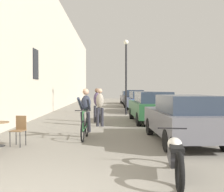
{
  "coord_description": "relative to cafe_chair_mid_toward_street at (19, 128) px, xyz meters",
  "views": [
    {
      "loc": [
        0.91,
        -3.94,
        1.71
      ],
      "look_at": [
        1.16,
        12.04,
        1.28
      ],
      "focal_mm": 44.05,
      "sensor_mm": 36.0,
      "label": 1
    }
  ],
  "objects": [
    {
      "name": "building_facade_left",
      "position": [
        -1.71,
        9.71,
        4.05
      ],
      "size": [
        0.54,
        68.0,
        9.14
      ],
      "color": "#B7AD99",
      "rests_on": "ground_plane"
    },
    {
      "name": "cafe_chair_mid_toward_street",
      "position": [
        0.0,
        0.0,
        0.0
      ],
      "size": [
        0.46,
        0.46,
        0.89
      ],
      "color": "black",
      "rests_on": "ground_plane"
    },
    {
      "name": "cyclist_on_bicycle",
      "position": [
        1.88,
        1.2,
        0.29
      ],
      "size": [
        0.52,
        1.76,
        1.74
      ],
      "color": "black",
      "rests_on": "ground_plane"
    },
    {
      "name": "pedestrian_near",
      "position": [
        2.29,
        4.17,
        0.45
      ],
      "size": [
        0.36,
        0.27,
        1.71
      ],
      "color": "#26262D",
      "rests_on": "ground_plane"
    },
    {
      "name": "pedestrian_mid",
      "position": [
        2.11,
        5.63,
        0.46
      ],
      "size": [
        0.35,
        0.25,
        1.73
      ],
      "color": "#26262D",
      "rests_on": "ground_plane"
    },
    {
      "name": "street_lamp",
      "position": [
        3.85,
        9.75,
        2.59
      ],
      "size": [
        0.32,
        0.32,
        4.9
      ],
      "color": "black",
      "rests_on": "ground_plane"
    },
    {
      "name": "parked_car_nearest",
      "position": [
        5.04,
        0.4,
        0.26
      ],
      "size": [
        1.88,
        4.27,
        1.51
      ],
      "color": "#595960",
      "rests_on": "ground_plane"
    },
    {
      "name": "parked_car_second",
      "position": [
        4.86,
        5.62,
        0.29
      ],
      "size": [
        1.94,
        4.42,
        1.56
      ],
      "color": "#23512D",
      "rests_on": "ground_plane"
    },
    {
      "name": "parked_car_third",
      "position": [
        5.05,
        11.87,
        0.27
      ],
      "size": [
        1.91,
        4.32,
        1.52
      ],
      "color": "#384C84",
      "rests_on": "ground_plane"
    },
    {
      "name": "parked_car_fourth",
      "position": [
        5.08,
        17.27,
        0.3
      ],
      "size": [
        2.0,
        4.51,
        1.58
      ],
      "color": "black",
      "rests_on": "ground_plane"
    },
    {
      "name": "parked_car_fifth",
      "position": [
        5.02,
        22.76,
        0.23
      ],
      "size": [
        1.78,
        4.09,
        1.44
      ],
      "color": "#595960",
      "rests_on": "ground_plane"
    },
    {
      "name": "parked_motorcycle",
      "position": [
        3.95,
        -2.98,
        -0.11
      ],
      "size": [
        0.62,
        2.14,
        0.92
      ],
      "color": "black",
      "rests_on": "ground_plane"
    }
  ]
}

